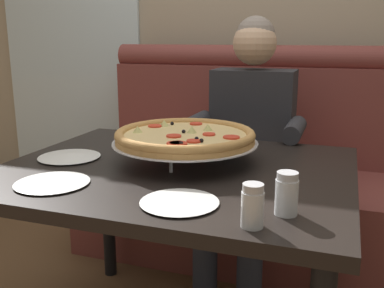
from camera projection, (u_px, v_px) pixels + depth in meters
back_wall_with_window at (263, 0)px, 2.78m from camera, size 6.00×0.12×2.80m
window_panel at (68, 4)px, 3.16m from camera, size 1.10×0.02×2.80m
booth_bench at (238, 179)px, 2.50m from camera, size 1.67×0.78×1.13m
dining_table at (176, 190)px, 1.56m from camera, size 1.19×0.97×0.74m
diner_main at (248, 136)px, 2.14m from camera, size 0.54×0.64×1.27m
pizza at (185, 137)px, 1.58m from camera, size 0.52×0.52×0.13m
shaker_parmesan at (286, 197)px, 1.11m from camera, size 0.06×0.06×0.11m
shaker_oregano at (252, 209)px, 1.04m from camera, size 0.05×0.05×0.11m
plate_near_left at (52, 181)px, 1.35m from camera, size 0.23×0.23×0.02m
plate_near_right at (179, 200)px, 1.19m from camera, size 0.22×0.22×0.02m
plate_far_side at (69, 155)px, 1.64m from camera, size 0.23×0.23×0.02m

